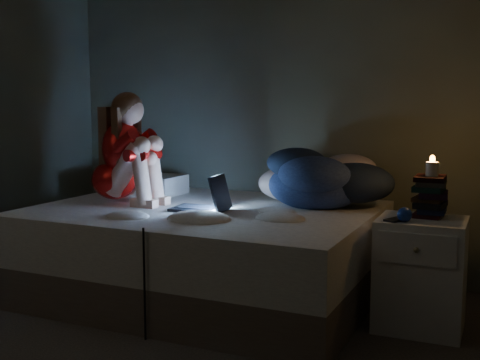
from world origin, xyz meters
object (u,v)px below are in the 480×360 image
Objects in this scene: laptop at (199,192)px; candle at (432,171)px; nightstand at (420,274)px; bed at (205,251)px; phone at (396,219)px; woman at (114,148)px.

candle is at bearing 3.57° from laptop.
laptop is 1.42m from candle.
candle is (0.03, 0.08, 0.58)m from nightstand.
nightstand is at bearing -0.98° from bed.
laptop is at bearing -157.20° from phone.
phone is (-0.13, -0.12, 0.32)m from nightstand.
candle is at bearing 5.58° from woman.
phone is at bearing -128.16° from candle.
nightstand is at bearing 0.26° from laptop.
phone is (1.91, -0.06, -0.33)m from woman.
nightstand reaches higher than bed.
phone is at bearing -4.69° from laptop.
woman is 5.43× the size of phone.
laptop is at bearing -177.07° from nightstand.
woman is 9.50× the size of candle.
bed is at bearing 97.23° from laptop.
laptop is (0.68, -0.04, -0.26)m from woman.
bed is 1.39m from nightstand.
woman is at bearing -172.81° from bed.
laptop is 4.32× the size of candle.
nightstand is at bearing 66.13° from phone.
bed is at bearing -177.59° from candle.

